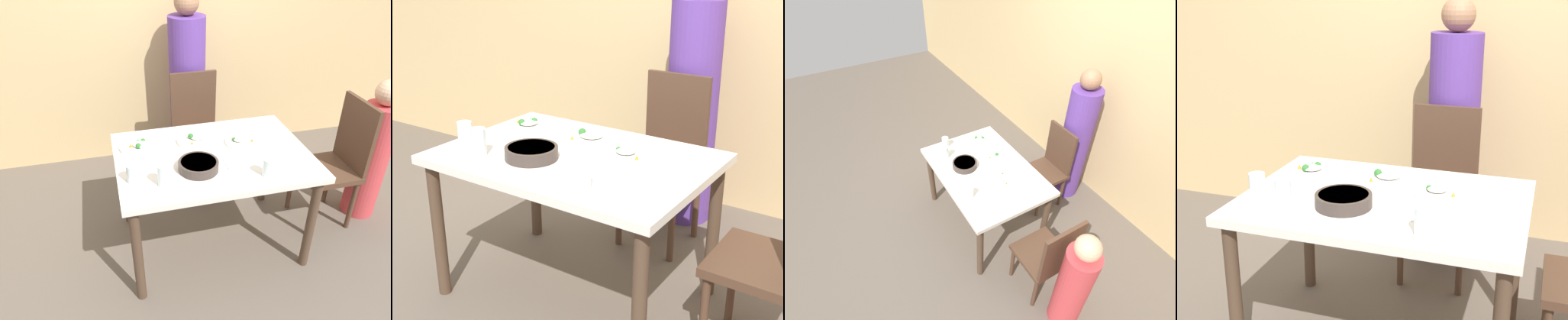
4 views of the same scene
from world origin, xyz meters
The scene contains 14 objects.
wall_back centered at (0.00, 1.42, 1.35)m, with size 10.00×0.06×2.70m.
dining_table centered at (0.00, 0.00, 0.65)m, with size 1.22×0.86×0.74m.
chair_adult_spot centered at (0.09, 0.77, 0.52)m, with size 0.40×0.40×0.97m.
person_adult centered at (0.09, 1.09, 0.72)m, with size 0.31×0.31×1.55m.
bowl_curry centered at (-0.13, -0.15, 0.77)m, with size 0.24×0.24×0.06m.
plate_rice_adult centered at (0.22, 0.09, 0.75)m, with size 0.23×0.23×0.04m.
plate_rice_child centered at (-0.45, 0.19, 0.76)m, with size 0.23×0.23×0.05m.
plate_noodles centered at (-0.06, 0.18, 0.75)m, with size 0.27×0.27×0.06m.
glass_water_tall centered at (0.24, -0.30, 0.79)m, with size 0.07×0.07×0.11m.
glass_water_short centered at (-0.52, -0.18, 0.80)m, with size 0.07×0.07×0.11m.
glass_water_center centered at (-0.36, -0.25, 0.80)m, with size 0.07×0.07×0.13m.
napkin_folded centered at (0.11, -0.14, 0.74)m, with size 0.14×0.14×0.01m.
fork_steel centered at (0.49, -0.17, 0.74)m, with size 0.18×0.04×0.01m.
spoon_steel centered at (-0.31, 0.02, 0.74)m, with size 0.18×0.05×0.01m.
Camera 4 is at (0.65, -2.09, 1.62)m, focal length 50.00 mm.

